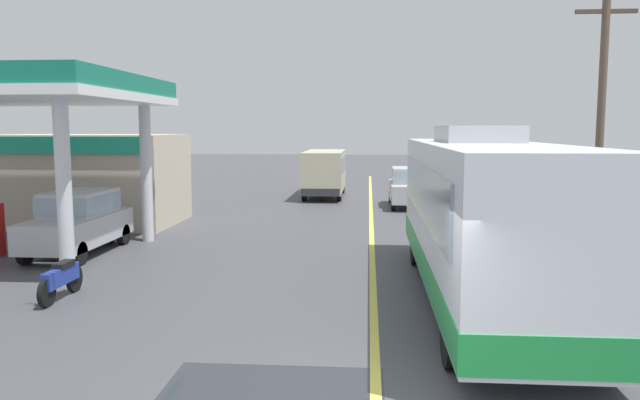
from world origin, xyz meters
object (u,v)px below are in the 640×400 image
(minibus_opposing_lane, at_px, (325,169))
(car_trailing_behind_bus, at_px, (409,185))
(pedestrian_near_pump, at_px, (109,214))
(car_at_pump, at_px, (78,219))
(pedestrian_by_shop, at_px, (83,219))
(coach_bus_main, at_px, (483,219))
(motorcycle_parked_forecourt, at_px, (61,279))

(minibus_opposing_lane, xyz_separation_m, car_trailing_behind_bus, (4.21, -3.95, -0.46))
(minibus_opposing_lane, distance_m, pedestrian_near_pump, 15.18)
(car_at_pump, relative_size, minibus_opposing_lane, 0.69)
(pedestrian_by_shop, bearing_deg, car_trailing_behind_bus, 47.02)
(coach_bus_main, bearing_deg, pedestrian_near_pump, 151.57)
(pedestrian_by_shop, xyz_separation_m, car_trailing_behind_bus, (10.40, 11.16, 0.08))
(coach_bus_main, bearing_deg, pedestrian_by_shop, 157.11)
(pedestrian_by_shop, height_order, car_trailing_behind_bus, car_trailing_behind_bus)
(coach_bus_main, relative_size, minibus_opposing_lane, 1.80)
(car_at_pump, bearing_deg, motorcycle_parked_forecourt, -68.34)
(motorcycle_parked_forecourt, relative_size, pedestrian_by_shop, 1.08)
(car_at_pump, height_order, minibus_opposing_lane, minibus_opposing_lane)
(coach_bus_main, distance_m, pedestrian_by_shop, 11.91)
(coach_bus_main, xyz_separation_m, car_at_pump, (-10.83, 4.07, -0.71))
(car_at_pump, xyz_separation_m, pedestrian_near_pump, (0.17, 1.70, -0.08))
(car_at_pump, distance_m, minibus_opposing_lane, 16.81)
(car_trailing_behind_bus, bearing_deg, coach_bus_main, -88.03)
(coach_bus_main, relative_size, car_at_pump, 2.63)
(pedestrian_near_pump, bearing_deg, car_trailing_behind_bus, 44.73)
(car_at_pump, relative_size, pedestrian_near_pump, 2.53)
(car_at_pump, distance_m, car_trailing_behind_bus, 15.59)
(pedestrian_near_pump, bearing_deg, coach_bus_main, -28.43)
(car_trailing_behind_bus, bearing_deg, pedestrian_near_pump, -135.27)
(coach_bus_main, height_order, pedestrian_near_pump, coach_bus_main)
(motorcycle_parked_forecourt, height_order, pedestrian_by_shop, pedestrian_by_shop)
(coach_bus_main, relative_size, pedestrian_near_pump, 6.65)
(minibus_opposing_lane, bearing_deg, coach_bus_main, -76.46)
(car_at_pump, height_order, pedestrian_near_pump, car_at_pump)
(minibus_opposing_lane, height_order, pedestrian_by_shop, minibus_opposing_lane)
(pedestrian_by_shop, bearing_deg, minibus_opposing_lane, 67.72)
(coach_bus_main, xyz_separation_m, car_trailing_behind_bus, (-0.54, 15.79, -0.71))
(pedestrian_near_pump, xyz_separation_m, car_trailing_behind_bus, (10.11, 10.02, 0.08))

